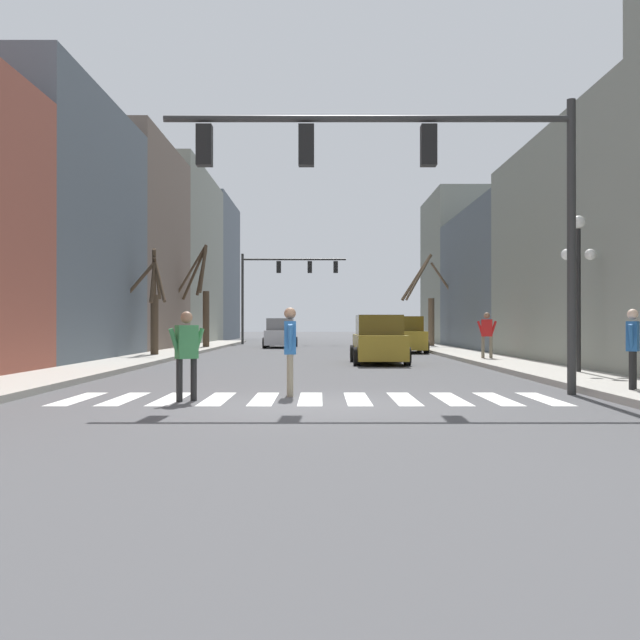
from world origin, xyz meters
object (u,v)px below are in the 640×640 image
object	(u,v)px
car_parked_right_near	(407,336)
pedestrian_crossing_street	(294,344)
car_parked_right_far	(284,334)
pedestrian_near_right_corner	(491,331)
street_tree_right_near	(432,306)
traffic_signal_near	(418,172)
pedestrian_waiting_at_curb	(190,348)
traffic_signal_far	(285,277)
car_at_intersection	(382,341)
pedestrian_on_right_sidewalk	(637,342)
street_lamp_right_corner	(582,261)
street_tree_left_near	(206,298)
street_tree_right_mid	(157,303)

from	to	relation	value
car_parked_right_near	pedestrian_crossing_street	world-z (taller)	car_parked_right_near
car_parked_right_far	car_parked_right_near	size ratio (longest dim) A/B	1.07
pedestrian_near_right_corner	street_tree_right_near	size ratio (longest dim) A/B	0.32
traffic_signal_near	pedestrian_waiting_at_curb	xyz separation A→B (m)	(-4.45, -1.33, -3.57)
traffic_signal_far	street_tree_right_near	bearing A→B (deg)	-43.59
traffic_signal_near	car_at_intersection	xyz separation A→B (m)	(0.19, 11.87, -3.75)
pedestrian_on_right_sidewalk	street_lamp_right_corner	bearing A→B (deg)	22.29
street_tree_left_near	pedestrian_on_right_sidewalk	bearing A→B (deg)	-64.86
pedestrian_crossing_street	pedestrian_waiting_at_curb	size ratio (longest dim) A/B	1.06
car_at_intersection	pedestrian_near_right_corner	world-z (taller)	pedestrian_near_right_corner
car_at_intersection	car_parked_right_near	size ratio (longest dim) A/B	1.07
traffic_signal_near	traffic_signal_far	world-z (taller)	traffic_signal_far
street_lamp_right_corner	street_tree_right_mid	world-z (taller)	street_tree_right_mid
traffic_signal_far	car_parked_right_near	bearing A→B (deg)	-65.82
pedestrian_crossing_street	pedestrian_near_right_corner	bearing A→B (deg)	149.34
pedestrian_crossing_street	pedestrian_on_right_sidewalk	size ratio (longest dim) A/B	1.11
traffic_signal_near	pedestrian_near_right_corner	bearing A→B (deg)	71.38
traffic_signal_near	car_parked_right_far	distance (m)	30.89
car_parked_right_far	pedestrian_waiting_at_curb	world-z (taller)	car_parked_right_far
pedestrian_waiting_at_curb	traffic_signal_far	bearing A→B (deg)	-123.58
traffic_signal_near	pedestrian_near_right_corner	world-z (taller)	traffic_signal_near
traffic_signal_near	pedestrian_crossing_street	xyz separation A→B (m)	(-2.55, -0.34, -3.52)
traffic_signal_near	street_tree_right_mid	world-z (taller)	traffic_signal_near
car_parked_right_far	street_tree_right_near	distance (m)	9.11
pedestrian_crossing_street	traffic_signal_far	bearing A→B (deg)	-179.97
traffic_signal_far	pedestrian_waiting_at_curb	bearing A→B (deg)	-89.59
traffic_signal_near	car_parked_right_near	xyz separation A→B (m)	(2.26, 22.34, -3.73)
street_lamp_right_corner	pedestrian_near_right_corner	xyz separation A→B (m)	(-0.69, 8.07, -1.98)
street_lamp_right_corner	street_tree_right_mid	bearing A→B (deg)	140.89
traffic_signal_far	car_parked_right_far	distance (m)	8.57
traffic_signal_near	traffic_signal_far	bearing A→B (deg)	97.11
car_parked_right_far	pedestrian_crossing_street	xyz separation A→B (m)	(1.81, -30.69, 0.23)
pedestrian_crossing_street	car_parked_right_far	bearing A→B (deg)	-179.85
car_at_intersection	pedestrian_crossing_street	size ratio (longest dim) A/B	2.50
car_parked_right_near	pedestrian_near_right_corner	xyz separation A→B (m)	(2.12, -9.32, 0.33)
pedestrian_near_right_corner	car_at_intersection	bearing A→B (deg)	-147.93
car_at_intersection	pedestrian_near_right_corner	bearing A→B (deg)	-74.70
pedestrian_near_right_corner	street_tree_left_near	size ratio (longest dim) A/B	0.30
car_at_intersection	street_tree_right_near	size ratio (longest dim) A/B	0.81
street_tree_right_near	pedestrian_on_right_sidewalk	bearing A→B (deg)	-90.44
street_tree_right_mid	street_tree_right_near	bearing A→B (deg)	43.27
street_lamp_right_corner	pedestrian_waiting_at_curb	distance (m)	11.60
car_parked_right_near	traffic_signal_far	bearing A→B (deg)	24.18
pedestrian_near_right_corner	street_tree_left_near	world-z (taller)	street_tree_left_near
traffic_signal_far	street_tree_left_near	world-z (taller)	traffic_signal_far
traffic_signal_near	pedestrian_on_right_sidewalk	world-z (taller)	traffic_signal_near
traffic_signal_near	pedestrian_waiting_at_curb	distance (m)	5.86
street_lamp_right_corner	car_at_intersection	distance (m)	8.79
street_tree_left_near	street_tree_right_mid	xyz separation A→B (m)	(-0.42, -10.58, -0.58)
pedestrian_waiting_at_curb	street_tree_left_near	xyz separation A→B (m)	(-4.15, 28.30, 1.90)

